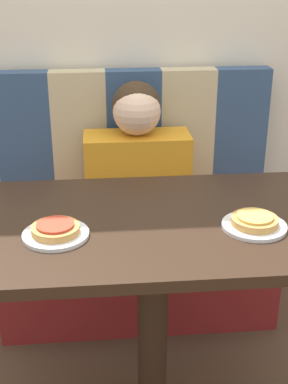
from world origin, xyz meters
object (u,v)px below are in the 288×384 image
Objects in this scene: person at (137,160)px; pizza_left at (55,229)px; plate_left at (56,235)px; plate_right at (254,226)px; pizza_right at (255,220)px.

person reaches higher than pizza_left.
plate_left and plate_right have the same top height.
plate_right is at bearing -67.92° from person.
person is 0.77m from plate_left.
pizza_right is (0.57, -0.00, 0.02)m from plate_left.
person is 3.28× the size of plate_right.
plate_right is 0.57m from pizza_left.
pizza_left is 0.57m from pizza_right.
pizza_left is at bearing -180.00° from plate_right.
person reaches higher than plate_right.
plate_right is at bearing 0.00° from pizza_left.
pizza_left reaches higher than plate_left.
pizza_right is (0.00, -0.00, 0.02)m from plate_right.
plate_right is at bearing 0.00° from plate_left.
person is at bearing 67.92° from pizza_left.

